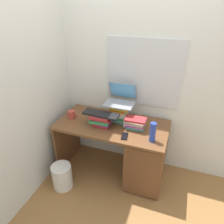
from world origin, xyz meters
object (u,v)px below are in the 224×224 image
object	(u,v)px
book_stack_side	(135,123)
computer_mouse	(125,125)
book_stack_tall	(119,113)
book_stack_keyboard_riser	(101,120)
water_bottle	(153,132)
cell_phone	(125,136)
desk	(137,153)
keyboard	(101,114)
mug	(72,114)
laptop	(120,98)
wastebasket	(62,176)

from	to	relation	value
book_stack_side	computer_mouse	bearing A→B (deg)	-178.18
book_stack_tall	book_stack_keyboard_riser	bearing A→B (deg)	-129.22
water_bottle	cell_phone	bearing A→B (deg)	-175.83
desk	cell_phone	world-z (taller)	cell_phone
keyboard	mug	xyz separation A→B (m)	(-0.42, 0.05, -0.11)
laptop	mug	distance (m)	0.65
book_stack_side	wastebasket	xyz separation A→B (m)	(-0.76, -0.47, -0.64)
computer_mouse	book_stack_tall	bearing A→B (deg)	136.77
keyboard	computer_mouse	xyz separation A→B (m)	(0.27, 0.08, -0.14)
keyboard	cell_phone	world-z (taller)	keyboard
laptop	book_stack_keyboard_riser	bearing A→B (deg)	-121.06
book_stack_tall	keyboard	bearing A→B (deg)	-128.17
keyboard	mug	bearing A→B (deg)	175.30
book_stack_tall	water_bottle	size ratio (longest dim) A/B	1.13
computer_mouse	keyboard	bearing A→B (deg)	-163.38
mug	water_bottle	size ratio (longest dim) A/B	0.58
laptop	water_bottle	world-z (taller)	laptop
book_stack_tall	keyboard	distance (m)	0.25
computer_mouse	water_bottle	bearing A→B (deg)	-27.37
wastebasket	computer_mouse	bearing A→B (deg)	36.24
desk	book_stack_keyboard_riser	size ratio (longest dim) A/B	5.20
desk	laptop	size ratio (longest dim) A/B	3.79
desk	cell_phone	xyz separation A→B (m)	(-0.12, -0.17, 0.33)
wastebasket	water_bottle	bearing A→B (deg)	16.52
book_stack_keyboard_riser	computer_mouse	size ratio (longest dim) A/B	2.45
computer_mouse	cell_phone	size ratio (longest dim) A/B	0.76
keyboard	water_bottle	bearing A→B (deg)	-6.73
desk	book_stack_keyboard_riser	distance (m)	0.61
mug	wastebasket	xyz separation A→B (m)	(0.05, -0.44, -0.62)
wastebasket	desk	bearing A→B (deg)	28.85
cell_phone	water_bottle	bearing A→B (deg)	-4.97
wastebasket	laptop	bearing A→B (deg)	51.27
book_stack_side	computer_mouse	distance (m)	0.13
mug	wastebasket	size ratio (longest dim) A/B	0.41
book_stack_side	desk	bearing A→B (deg)	-28.98
book_stack_keyboard_riser	water_bottle	world-z (taller)	water_bottle
laptop	keyboard	bearing A→B (deg)	-120.18
computer_mouse	cell_phone	xyz separation A→B (m)	(0.05, -0.20, -0.01)
book_stack_keyboard_riser	book_stack_side	size ratio (longest dim) A/B	1.05
cell_phone	mug	bearing A→B (deg)	158.10
book_stack_side	water_bottle	xyz separation A→B (m)	(0.23, -0.18, 0.04)
desk	mug	size ratio (longest dim) A/B	10.40
book_stack_keyboard_riser	laptop	xyz separation A→B (m)	(0.15, 0.26, 0.19)
keyboard	wastebasket	bearing A→B (deg)	-131.32
book_stack_tall	wastebasket	world-z (taller)	book_stack_tall
wastebasket	keyboard	bearing A→B (deg)	46.51
computer_mouse	wastebasket	bearing A→B (deg)	-143.76
desk	wastebasket	xyz separation A→B (m)	(-0.81, -0.44, -0.24)
desk	book_stack_tall	distance (m)	0.54
desk	book_stack_keyboard_riser	xyz separation A→B (m)	(-0.44, -0.05, 0.41)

